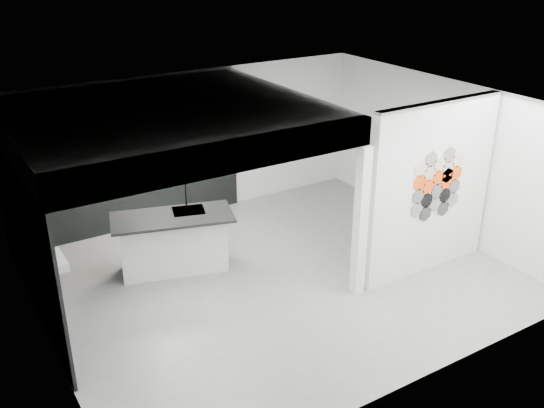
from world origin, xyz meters
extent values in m
cube|color=slate|center=(0.00, 0.00, -0.01)|extent=(7.00, 6.00, 0.01)
cube|color=silver|center=(2.23, -1.00, 1.40)|extent=(2.45, 0.15, 2.80)
cube|color=black|center=(-1.30, 2.97, 1.18)|extent=(4.40, 0.04, 2.35)
cube|color=black|center=(-3.47, 1.00, 1.18)|extent=(0.04, 4.00, 2.35)
cube|color=silver|center=(-1.30, 1.00, 2.55)|extent=(4.40, 4.00, 0.40)
cube|color=silver|center=(0.82, -1.00, 1.18)|extent=(0.16, 0.16, 2.35)
cube|color=silver|center=(-1.30, -0.92, 2.55)|extent=(4.40, 0.16, 0.40)
cube|color=silver|center=(-3.24, 0.80, 0.85)|extent=(0.40, 0.60, 0.12)
cube|color=black|center=(-1.20, 2.87, 1.30)|extent=(3.00, 0.15, 0.04)
cube|color=silver|center=(-1.27, 1.10, 0.48)|extent=(1.78, 1.06, 0.96)
cube|color=black|center=(-1.30, 1.01, 0.98)|extent=(2.05, 1.34, 0.04)
cube|color=black|center=(-0.99, 1.07, 0.99)|extent=(0.60, 0.55, 0.02)
cylinder|color=black|center=(-0.93, 1.29, 1.23)|extent=(0.03, 0.03, 0.45)
torus|color=black|center=(-0.95, 1.22, 1.45)|extent=(0.07, 0.16, 0.16)
cylinder|color=black|center=(-2.51, 2.87, 1.41)|extent=(0.23, 0.23, 0.18)
ellipsoid|color=black|center=(-0.35, 2.87, 1.39)|extent=(0.19, 0.19, 0.14)
cylinder|color=gray|center=(0.15, 2.87, 1.38)|extent=(0.17, 0.17, 0.11)
cylinder|color=gray|center=(0.15, 2.87, 1.38)|extent=(0.10, 0.10, 0.12)
cylinder|color=black|center=(-1.38, 2.87, 1.40)|extent=(0.06, 0.06, 0.16)
cylinder|color=black|center=(-2.26, 2.87, 1.37)|extent=(0.10, 0.10, 0.10)
cylinder|color=silver|center=(1.86, -1.09, 1.16)|extent=(0.26, 0.02, 0.26)
cylinder|color=black|center=(1.86, -1.09, 1.39)|extent=(0.26, 0.02, 0.26)
cylinder|color=#F2460C|center=(1.86, -1.09, 1.61)|extent=(0.26, 0.02, 0.26)
cylinder|color=beige|center=(1.86, -1.09, 1.84)|extent=(0.26, 0.02, 0.26)
cylinder|color=#2D2D2D|center=(2.06, -1.09, 1.05)|extent=(0.26, 0.02, 0.26)
cylinder|color=black|center=(2.06, -1.09, 1.27)|extent=(0.26, 0.02, 0.26)
cylinder|color=#F2460C|center=(2.06, -1.09, 1.50)|extent=(0.26, 0.02, 0.26)
cylinder|color=tan|center=(2.06, -1.09, 1.73)|extent=(0.26, 0.02, 0.26)
cylinder|color=#66635E|center=(2.06, -1.09, 1.95)|extent=(0.26, 0.02, 0.26)
cylinder|color=silver|center=(2.25, -1.09, 1.16)|extent=(0.26, 0.02, 0.26)
cylinder|color=black|center=(2.25, -1.09, 1.39)|extent=(0.26, 0.02, 0.26)
cylinder|color=#F2460C|center=(2.25, -1.09, 1.61)|extent=(0.26, 0.02, 0.26)
cylinder|color=beige|center=(2.25, -1.09, 1.84)|extent=(0.26, 0.02, 0.26)
cylinder|color=#2D2D2D|center=(2.44, -1.09, 1.05)|extent=(0.26, 0.02, 0.26)
cylinder|color=black|center=(2.44, -1.09, 1.27)|extent=(0.26, 0.02, 0.26)
cylinder|color=#F2460C|center=(2.44, -1.09, 1.50)|extent=(0.26, 0.02, 0.26)
cylinder|color=tan|center=(2.44, -1.09, 1.73)|extent=(0.26, 0.02, 0.26)
cylinder|color=#66635E|center=(2.44, -1.09, 1.95)|extent=(0.26, 0.02, 0.26)
cylinder|color=silver|center=(2.64, -1.09, 1.16)|extent=(0.26, 0.02, 0.26)
cylinder|color=black|center=(2.64, -1.09, 1.39)|extent=(0.26, 0.02, 0.26)
cylinder|color=#F2460C|center=(2.64, -1.09, 1.61)|extent=(0.26, 0.02, 0.26)
cylinder|color=beige|center=(2.64, -1.09, 1.84)|extent=(0.26, 0.02, 0.26)
cylinder|color=#F2460C|center=(2.44, -1.09, 1.61)|extent=(0.26, 0.02, 0.26)
camera|label=1|loc=(-4.50, -7.12, 4.98)|focal=40.00mm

